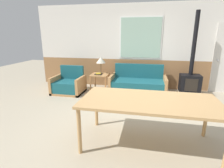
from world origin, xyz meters
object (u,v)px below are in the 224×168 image
Objects in this scene: side_table at (100,77)px; dining_table at (149,104)px; armchair at (69,85)px; table_lamp at (101,60)px; wood_stove at (190,77)px; couch at (138,84)px.

dining_table reaches higher than side_table.
dining_table is (2.41, -2.23, 0.47)m from armchair.
table_lamp is 3.13m from dining_table.
armchair is 1.70× the size of table_lamp.
side_table is at bearing -177.37° from wood_stove.
couch is at bearing 10.98° from armchair.
wood_stove reaches higher than side_table.
wood_stove is at bearing 2.63° from side_table.
wood_stove is at bearing 6.31° from armchair.
wood_stove is (1.52, 0.05, 0.29)m from couch.
wood_stove is at bearing 0.66° from table_lamp.
table_lamp is at bearing -179.34° from wood_stove.
table_lamp reaches higher than side_table.
side_table is (0.89, 0.41, 0.21)m from armchair.
couch reaches higher than armchair.
dining_table is 0.88× the size of wood_stove.
side_table is 1.00× the size of table_lamp.
wood_stove is (3.61, 0.53, 0.30)m from armchair.
armchair is 1.27m from table_lamp.
side_table is at bearing -99.42° from table_lamp.
wood_stove is at bearing 66.56° from dining_table.
couch is 2.77m from dining_table.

